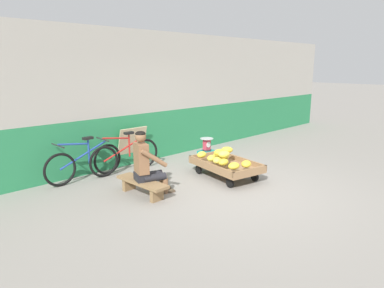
# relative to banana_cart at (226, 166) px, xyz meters

# --- Properties ---
(ground_plane) EXTENTS (80.00, 80.00, 0.00)m
(ground_plane) POSITION_rel_banana_cart_xyz_m (-0.42, -0.66, -0.24)
(ground_plane) COLOR gray
(back_wall) EXTENTS (16.00, 0.30, 2.99)m
(back_wall) POSITION_rel_banana_cart_xyz_m (-0.42, 2.26, 1.26)
(back_wall) COLOR #287F4C
(back_wall) RESTS_ON ground
(banana_cart) EXTENTS (1.08, 1.57, 0.36)m
(banana_cart) POSITION_rel_banana_cart_xyz_m (0.00, 0.00, 0.00)
(banana_cart) COLOR #8E6B47
(banana_cart) RESTS_ON ground
(banana_pile) EXTENTS (0.73, 1.31, 0.26)m
(banana_pile) POSITION_rel_banana_cart_xyz_m (-0.17, -0.05, 0.22)
(banana_pile) COLOR yellow
(banana_pile) RESTS_ON banana_cart
(low_bench) EXTENTS (0.35, 1.11, 0.27)m
(low_bench) POSITION_rel_banana_cart_xyz_m (-1.80, 0.38, -0.04)
(low_bench) COLOR olive
(low_bench) RESTS_ON ground
(vendor_seated) EXTENTS (0.73, 0.60, 1.14)m
(vendor_seated) POSITION_rel_banana_cart_xyz_m (-1.71, 0.35, 0.33)
(vendor_seated) COLOR brown
(vendor_seated) RESTS_ON ground
(plastic_crate) EXTENTS (0.36, 0.28, 0.30)m
(plastic_crate) POSITION_rel_banana_cart_xyz_m (0.48, 0.98, -0.09)
(plastic_crate) COLOR #19847F
(plastic_crate) RESTS_ON ground
(weighing_scale) EXTENTS (0.30, 0.30, 0.29)m
(weighing_scale) POSITION_rel_banana_cart_xyz_m (0.48, 0.98, 0.21)
(weighing_scale) COLOR #28282D
(weighing_scale) RESTS_ON plastic_crate
(bicycle_near_left) EXTENTS (1.66, 0.48, 0.86)m
(bicycle_near_left) POSITION_rel_banana_cart_xyz_m (-2.11, 1.83, 0.11)
(bicycle_near_left) COLOR black
(bicycle_near_left) RESTS_ON ground
(bicycle_far_left) EXTENTS (1.66, 0.48, 0.86)m
(bicycle_far_left) POSITION_rel_banana_cart_xyz_m (-1.24, 1.73, 0.11)
(bicycle_far_left) COLOR black
(bicycle_far_left) RESTS_ON ground
(sign_board) EXTENTS (0.70, 0.26, 0.87)m
(sign_board) POSITION_rel_banana_cart_xyz_m (-0.84, 2.08, 0.19)
(sign_board) COLOR #C6B289
(sign_board) RESTS_ON ground
(shopping_bag) EXTENTS (0.18, 0.12, 0.24)m
(shopping_bag) POSITION_rel_banana_cart_xyz_m (0.42, 0.63, -0.12)
(shopping_bag) COLOR silver
(shopping_bag) RESTS_ON ground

